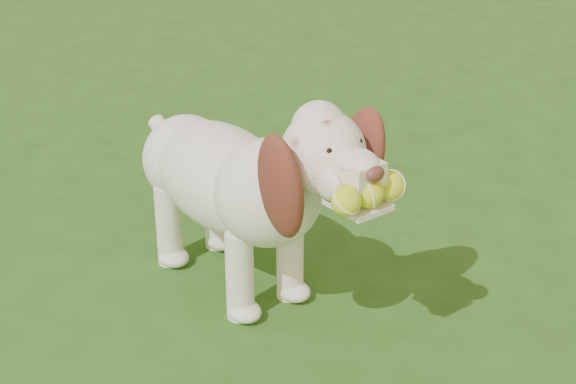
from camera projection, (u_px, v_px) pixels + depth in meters
ground at (178, 265)px, 3.20m from camera, size 80.00×80.00×0.00m
dog at (242, 178)px, 2.86m from camera, size 0.43×1.22×0.80m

